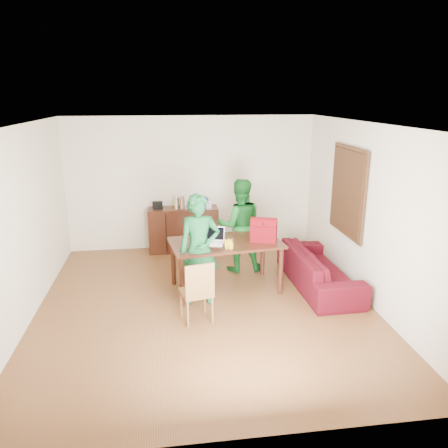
{
  "coord_description": "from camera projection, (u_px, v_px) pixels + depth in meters",
  "views": [
    {
      "loc": [
        -0.54,
        -6.03,
        3.08
      ],
      "look_at": [
        0.39,
        0.74,
        1.06
      ],
      "focal_mm": 35.0,
      "sensor_mm": 36.0,
      "label": 1
    }
  ],
  "objects": [
    {
      "name": "bottle",
      "position": [
        231.0,
        243.0,
        6.64
      ],
      "size": [
        0.07,
        0.07,
        0.2
      ],
      "primitive_type": "cylinder",
      "rotation": [
        0.0,
        0.0,
        0.08
      ],
      "color": "#532913",
      "rests_on": "table"
    },
    {
      "name": "sofa",
      "position": [
        319.0,
        268.0,
        7.27
      ],
      "size": [
        0.88,
        2.12,
        0.61
      ],
      "primitive_type": "imported",
      "rotation": [
        0.0,
        0.0,
        1.6
      ],
      "color": "#3B070A",
      "rests_on": "ground"
    },
    {
      "name": "red_bag",
      "position": [
        264.0,
        232.0,
        7.0
      ],
      "size": [
        0.47,
        0.36,
        0.31
      ],
      "primitive_type": "cube",
      "rotation": [
        0.0,
        0.0,
        -0.33
      ],
      "color": "#67060C",
      "rests_on": "table"
    },
    {
      "name": "bananas",
      "position": [
        229.0,
        248.0,
        6.63
      ],
      "size": [
        0.21,
        0.17,
        0.07
      ],
      "primitive_type": null,
      "rotation": [
        0.0,
        0.0,
        0.38
      ],
      "color": "gold",
      "rests_on": "table"
    },
    {
      "name": "person_near",
      "position": [
        199.0,
        250.0,
        6.56
      ],
      "size": [
        0.62,
        0.41,
        1.7
      ],
      "primitive_type": "imported",
      "rotation": [
        0.0,
        0.0,
        0.0
      ],
      "color": "#125528",
      "rests_on": "ground"
    },
    {
      "name": "room",
      "position": [
        204.0,
        220.0,
        6.43
      ],
      "size": [
        5.2,
        5.7,
        2.9
      ],
      "color": "#452611",
      "rests_on": "ground"
    },
    {
      "name": "table",
      "position": [
        226.0,
        248.0,
        7.03
      ],
      "size": [
        1.87,
        1.21,
        0.82
      ],
      "rotation": [
        0.0,
        0.0,
        0.13
      ],
      "color": "black",
      "rests_on": "ground"
    },
    {
      "name": "chair",
      "position": [
        197.0,
        303.0,
        6.15
      ],
      "size": [
        0.49,
        0.48,
        0.91
      ],
      "rotation": [
        0.0,
        0.0,
        0.23
      ],
      "color": "brown",
      "rests_on": "ground"
    },
    {
      "name": "person_far",
      "position": [
        240.0,
        225.0,
        7.8
      ],
      "size": [
        0.83,
        0.66,
        1.68
      ],
      "primitive_type": "imported",
      "rotation": [
        0.0,
        0.0,
        3.12
      ],
      "color": "#13551B",
      "rests_on": "ground"
    },
    {
      "name": "laptop",
      "position": [
        212.0,
        241.0,
        6.89
      ],
      "size": [
        0.4,
        0.32,
        0.24
      ],
      "rotation": [
        0.0,
        0.0,
        -0.28
      ],
      "color": "white",
      "rests_on": "table"
    }
  ]
}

